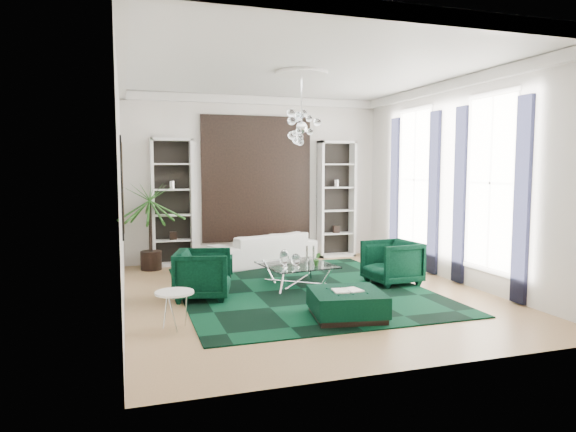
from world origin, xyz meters
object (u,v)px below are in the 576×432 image
object	(u,v)px
armchair_right	(392,262)
ottoman_side	(210,265)
sofa	(264,249)
coffee_table	(297,275)
palm	(150,213)
side_table	(175,311)
armchair_left	(203,274)
ottoman_front	(347,305)

from	to	relation	value
armchair_right	ottoman_side	world-z (taller)	armchair_right
sofa	ottoman_side	bearing A→B (deg)	12.13
coffee_table	ottoman_side	world-z (taller)	coffee_table
armchair_right	palm	bearing A→B (deg)	-128.30
side_table	palm	xyz separation A→B (m)	(-0.10, 4.25, 0.95)
side_table	coffee_table	bearing A→B (deg)	38.21
armchair_left	side_table	distance (m)	1.62
armchair_right	ottoman_front	bearing A→B (deg)	-49.25
sofa	ottoman_side	xyz separation A→B (m)	(-1.35, -0.85, -0.15)
coffee_table	ottoman_side	distance (m)	1.98
armchair_right	ottoman_front	distance (m)	2.45
ottoman_front	palm	world-z (taller)	palm
palm	side_table	bearing A→B (deg)	-88.65
armchair_left	ottoman_front	world-z (taller)	armchair_left
ottoman_side	side_table	bearing A→B (deg)	-106.86
armchair_left	palm	distance (m)	2.95
armchair_right	armchair_left	bearing A→B (deg)	-95.08
armchair_right	side_table	bearing A→B (deg)	-74.99
ottoman_front	side_table	bearing A→B (deg)	174.05
sofa	coffee_table	world-z (taller)	sofa
coffee_table	palm	xyz separation A→B (m)	(-2.45, 2.40, 0.99)
ottoman_side	palm	distance (m)	1.76
ottoman_front	sofa	bearing A→B (deg)	90.65
sofa	side_table	world-z (taller)	sofa
sofa	palm	bearing A→B (deg)	-22.41
sofa	armchair_right	world-z (taller)	armchair_right
palm	coffee_table	bearing A→B (deg)	-44.41
armchair_left	ottoman_front	distance (m)	2.52
sofa	armchair_right	xyz separation A→B (m)	(1.75, -2.65, 0.06)
ottoman_front	side_table	distance (m)	2.41
sofa	armchair_right	distance (m)	3.18
ottoman_front	armchair_left	bearing A→B (deg)	135.81
armchair_right	coffee_table	world-z (taller)	armchair_right
armchair_left	side_table	size ratio (longest dim) A/B	1.72
armchair_left	palm	xyz separation A→B (m)	(-0.70, 2.75, 0.79)
palm	sofa	bearing A→B (deg)	-2.34
palm	armchair_left	bearing A→B (deg)	-75.72
sofa	side_table	xyz separation A→B (m)	(-2.35, -4.15, -0.10)
palm	ottoman_side	bearing A→B (deg)	-40.82
side_table	palm	bearing A→B (deg)	91.35
ottoman_side	ottoman_front	distance (m)	3.82
sofa	ottoman_front	xyz separation A→B (m)	(0.05, -4.40, -0.15)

